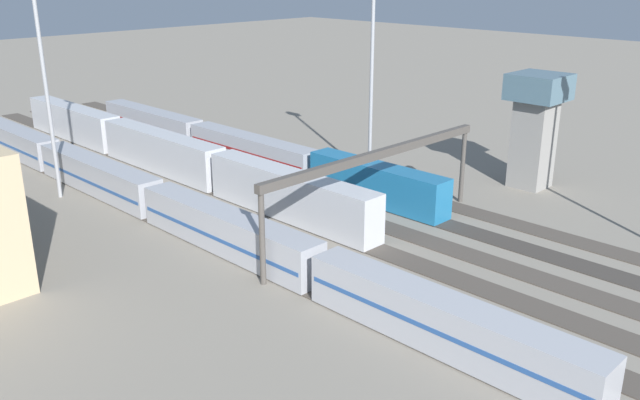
% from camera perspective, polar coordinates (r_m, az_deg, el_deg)
% --- Properties ---
extents(ground_plane, '(400.00, 400.00, 0.00)m').
position_cam_1_polar(ground_plane, '(75.11, -2.88, -0.42)').
color(ground_plane, gray).
extents(track_bed_0, '(140.00, 2.80, 0.12)m').
position_cam_1_polar(track_bed_0, '(83.56, 3.45, 1.68)').
color(track_bed_0, '#4C443D').
rests_on(track_bed_0, ground_plane).
extents(track_bed_1, '(140.00, 2.80, 0.12)m').
position_cam_1_polar(track_bed_1, '(80.04, 1.08, 0.91)').
color(track_bed_1, '#3D3833').
rests_on(track_bed_1, ground_plane).
extents(track_bed_2, '(140.00, 2.80, 0.12)m').
position_cam_1_polar(track_bed_2, '(76.70, -1.50, 0.07)').
color(track_bed_2, '#4C443D').
rests_on(track_bed_2, ground_plane).
extents(track_bed_3, '(140.00, 2.80, 0.12)m').
position_cam_1_polar(track_bed_3, '(73.53, -4.31, -0.84)').
color(track_bed_3, '#4C443D').
rests_on(track_bed_3, ground_plane).
extents(track_bed_4, '(140.00, 2.80, 0.12)m').
position_cam_1_polar(track_bed_4, '(70.59, -7.37, -1.83)').
color(track_bed_4, '#4C443D').
rests_on(track_bed_4, ground_plane).
extents(track_bed_5, '(140.00, 2.80, 0.12)m').
position_cam_1_polar(track_bed_5, '(67.88, -10.68, -2.90)').
color(track_bed_5, '#4C443D').
rests_on(track_bed_5, ground_plane).
extents(train_on_track_5, '(95.60, 3.06, 3.80)m').
position_cam_1_polar(train_on_track_5, '(72.40, -13.76, -0.05)').
color(train_on_track_5, '#A8AAB2').
rests_on(train_on_track_5, ground_plane).
extents(train_on_track_3, '(71.40, 3.00, 5.00)m').
position_cam_1_polar(train_on_track_3, '(88.80, -13.21, 3.98)').
color(train_on_track_3, silver).
rests_on(train_on_track_3, ground_plane).
extents(train_on_track_1, '(66.40, 3.06, 4.40)m').
position_cam_1_polar(train_on_track_1, '(91.65, -6.71, 4.50)').
color(train_on_track_1, '#1E6B9E').
rests_on(train_on_track_1, ground_plane).
extents(light_mast_1, '(2.80, 0.70, 25.37)m').
position_cam_1_polar(light_mast_1, '(79.76, -22.50, 11.41)').
color(light_mast_1, '#9EA0A5').
rests_on(light_mast_1, ground_plane).
extents(light_mast_2, '(2.80, 0.70, 24.26)m').
position_cam_1_polar(light_mast_2, '(82.08, 4.44, 12.53)').
color(light_mast_2, '#9EA0A5').
rests_on(light_mast_2, ground_plane).
extents(signal_gantry, '(0.70, 30.00, 8.80)m').
position_cam_1_polar(signal_gantry, '(64.14, 4.96, 3.15)').
color(signal_gantry, '#4C4742').
rests_on(signal_gantry, ground_plane).
extents(control_tower, '(6.00, 6.00, 13.51)m').
position_cam_1_polar(control_tower, '(83.26, 17.74, 6.31)').
color(control_tower, gray).
rests_on(control_tower, ground_plane).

